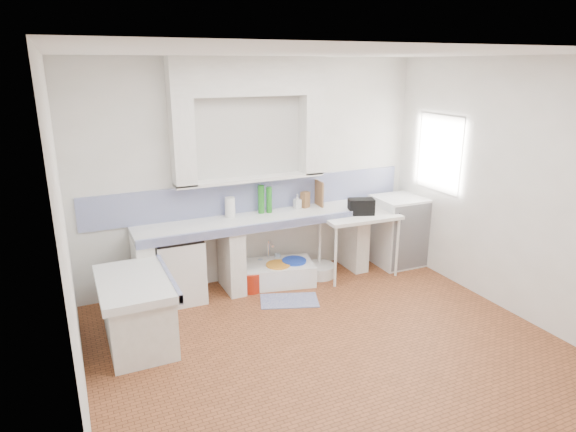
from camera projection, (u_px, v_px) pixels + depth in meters
name	position (u px, v px, depth m)	size (l,w,h in m)	color
floor	(330.00, 348.00, 4.95)	(4.50, 4.50, 0.00)	brown
ceiling	(338.00, 53.00, 4.13)	(4.50, 4.50, 0.00)	white
wall_back	(255.00, 172.00, 6.28)	(4.50, 4.50, 0.00)	white
wall_front	(510.00, 307.00, 2.80)	(4.50, 4.50, 0.00)	white
wall_left	(67.00, 251.00, 3.64)	(4.50, 4.50, 0.00)	white
wall_right	(512.00, 189.00, 5.44)	(4.50, 4.50, 0.00)	white
alcove_mass	(249.00, 76.00, 5.78)	(1.90, 0.25, 0.45)	white
window_frame	(450.00, 153.00, 6.49)	(0.35, 0.86, 1.06)	#331F10
lace_valance	(444.00, 124.00, 6.32)	(0.01, 0.84, 0.24)	white
counter_slab	(257.00, 220.00, 6.13)	(3.00, 0.60, 0.08)	white
counter_lip	(266.00, 227.00, 5.89)	(3.00, 0.04, 0.10)	navy
counter_pier_left	(144.00, 273.00, 5.71)	(0.20, 0.55, 0.82)	white
counter_pier_mid	(231.00, 259.00, 6.13)	(0.20, 0.55, 0.82)	white
counter_pier_right	(352.00, 239.00, 6.83)	(0.20, 0.55, 0.82)	white
peninsula_top	(135.00, 283.00, 4.86)	(0.70, 1.10, 0.08)	white
peninsula_base	(138.00, 315.00, 4.96)	(0.60, 1.00, 0.62)	white
peninsula_lip	(169.00, 277.00, 4.99)	(0.04, 1.10, 0.10)	navy
backsplash	(256.00, 195.00, 6.35)	(4.27, 0.03, 0.40)	navy
stove	(179.00, 270.00, 5.87)	(0.54, 0.52, 0.77)	white
sink	(274.00, 274.00, 6.40)	(0.99, 0.53, 0.24)	white
side_table	(358.00, 245.00, 6.56)	(1.01, 0.56, 0.04)	white
fridge	(397.00, 231.00, 6.94)	(0.62, 0.62, 0.96)	white
bucket_red	(251.00, 281.00, 6.17)	(0.27, 0.27, 0.25)	#AA210C
bucket_orange	(278.00, 274.00, 6.33)	(0.31, 0.31, 0.29)	orange
bucket_blue	(294.00, 270.00, 6.44)	(0.31, 0.31, 0.29)	blue
basin_white	(319.00, 270.00, 6.61)	(0.41, 0.41, 0.16)	white
water_bottle_a	(261.00, 269.00, 6.52)	(0.07, 0.07, 0.27)	silver
water_bottle_b	(278.00, 265.00, 6.61)	(0.08, 0.08, 0.31)	silver
black_bag	(361.00, 207.00, 6.43)	(0.33, 0.19, 0.21)	black
green_bottle_a	(261.00, 199.00, 6.25)	(0.08, 0.08, 0.36)	#20711E
green_bottle_b	(269.00, 200.00, 6.28)	(0.07, 0.07, 0.33)	#20711E
knife_block	(305.00, 200.00, 6.52)	(0.10, 0.08, 0.21)	#95643B
cutting_board	(319.00, 193.00, 6.58)	(0.02, 0.25, 0.34)	#95643B
paper_towel	(230.00, 207.00, 6.10)	(0.13, 0.13, 0.25)	white
soap_bottle	(297.00, 201.00, 6.47)	(0.08, 0.09, 0.19)	white
rug	(289.00, 301.00, 5.93)	(0.68, 0.39, 0.01)	navy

